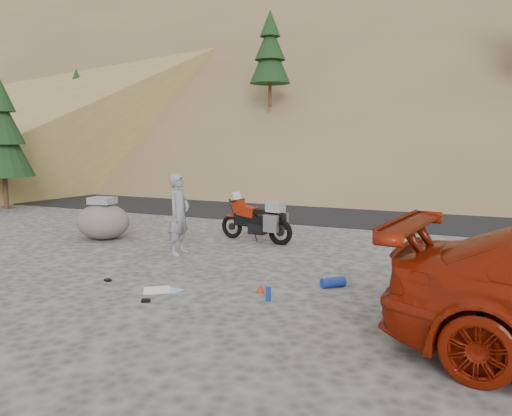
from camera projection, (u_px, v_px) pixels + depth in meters
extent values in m
plane|color=#464340|center=(195.00, 264.00, 10.62)|extent=(140.00, 140.00, 0.00)
cube|color=black|center=(318.00, 210.00, 18.78)|extent=(120.00, 7.00, 0.05)
cube|color=brown|center=(431.00, 64.00, 35.93)|extent=(110.00, 51.90, 46.72)
cube|color=brown|center=(431.00, 60.00, 35.89)|extent=(110.00, 43.28, 36.46)
cube|color=brown|center=(449.00, 32.00, 53.25)|extent=(120.00, 40.00, 30.00)
cube|color=olive|center=(1.00, 147.00, 40.45)|extent=(45.29, 46.00, 24.26)
cylinder|color=#3D2516|center=(270.00, 92.00, 24.24)|extent=(0.17, 0.17, 1.40)
cone|color=black|center=(270.00, 60.00, 24.03)|extent=(2.00, 2.00, 2.25)
cone|color=black|center=(270.00, 41.00, 23.91)|extent=(1.50, 1.50, 1.76)
cone|color=black|center=(270.00, 23.00, 23.80)|extent=(1.00, 1.00, 1.26)
cylinder|color=#3D2516|center=(79.00, 125.00, 31.82)|extent=(0.15, 0.15, 1.26)
cone|color=black|center=(78.00, 102.00, 31.63)|extent=(1.80, 1.80, 2.03)
cone|color=black|center=(77.00, 90.00, 31.53)|extent=(1.35, 1.35, 1.58)
cone|color=black|center=(76.00, 78.00, 31.42)|extent=(0.90, 0.90, 1.13)
cylinder|color=#3D2516|center=(5.00, 189.00, 18.98)|extent=(0.18, 0.18, 1.54)
cone|color=black|center=(2.00, 144.00, 18.75)|extent=(2.20, 2.20, 2.47)
cone|color=black|center=(1.00, 118.00, 18.62)|extent=(1.65, 1.65, 1.93)
torus|color=black|center=(232.00, 226.00, 13.34)|extent=(0.65, 0.22, 0.64)
cylinder|color=black|center=(232.00, 226.00, 13.34)|extent=(0.20, 0.09, 0.19)
torus|color=black|center=(280.00, 232.00, 12.53)|extent=(0.69, 0.25, 0.68)
cylinder|color=black|center=(280.00, 232.00, 12.53)|extent=(0.22, 0.11, 0.21)
cylinder|color=black|center=(234.00, 213.00, 13.25)|extent=(0.37, 0.12, 0.79)
cylinder|color=black|center=(238.00, 200.00, 13.13)|extent=(0.14, 0.60, 0.04)
cube|color=black|center=(255.00, 221.00, 12.92)|extent=(1.19, 0.42, 0.29)
cube|color=black|center=(258.00, 229.00, 12.89)|extent=(0.48, 0.36, 0.27)
cube|color=maroon|center=(247.00, 211.00, 13.01)|extent=(0.55, 0.37, 0.30)
cube|color=maroon|center=(239.00, 206.00, 13.13)|extent=(0.34, 0.37, 0.34)
cube|color=silver|center=(237.00, 196.00, 13.14)|extent=(0.16, 0.31, 0.25)
cube|color=black|center=(262.00, 212.00, 12.75)|extent=(0.56, 0.30, 0.12)
cube|color=black|center=(275.00, 214.00, 12.56)|extent=(0.36, 0.23, 0.10)
cube|color=#A9A9AD|center=(271.00, 224.00, 12.35)|extent=(0.40, 0.18, 0.44)
cube|color=#A9A9AD|center=(281.00, 221.00, 12.77)|extent=(0.40, 0.18, 0.44)
cube|color=gray|center=(275.00, 207.00, 12.52)|extent=(0.46, 0.39, 0.25)
cube|color=maroon|center=(232.00, 216.00, 13.30)|extent=(0.31, 0.16, 0.04)
cylinder|color=black|center=(256.00, 236.00, 12.74)|extent=(0.06, 0.20, 0.35)
cylinder|color=#A9A9AD|center=(271.00, 230.00, 12.51)|extent=(0.45, 0.16, 0.12)
imported|color=gray|center=(180.00, 254.00, 11.55)|extent=(0.46, 0.69, 1.87)
ellipsoid|color=#545148|center=(103.00, 222.00, 13.21)|extent=(1.58, 1.39, 0.94)
cube|color=gray|center=(102.00, 200.00, 13.14)|extent=(0.70, 0.56, 0.18)
ellipsoid|color=#545148|center=(93.00, 225.00, 14.25)|extent=(0.74, 0.69, 0.38)
cube|color=white|center=(157.00, 290.00, 8.76)|extent=(0.61, 0.60, 0.02)
cylinder|color=navy|center=(333.00, 282.00, 8.94)|extent=(0.45, 0.44, 0.18)
cylinder|color=navy|center=(268.00, 294.00, 8.18)|extent=(0.10, 0.10, 0.23)
cone|color=#BC2B0C|center=(260.00, 288.00, 8.60)|extent=(0.18, 0.18, 0.18)
cube|color=black|center=(108.00, 280.00, 9.34)|extent=(0.16, 0.14, 0.04)
cube|color=black|center=(146.00, 301.00, 8.14)|extent=(0.17, 0.15, 0.05)
cube|color=#8EB2DC|center=(173.00, 290.00, 8.76)|extent=(0.35, 0.27, 0.01)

